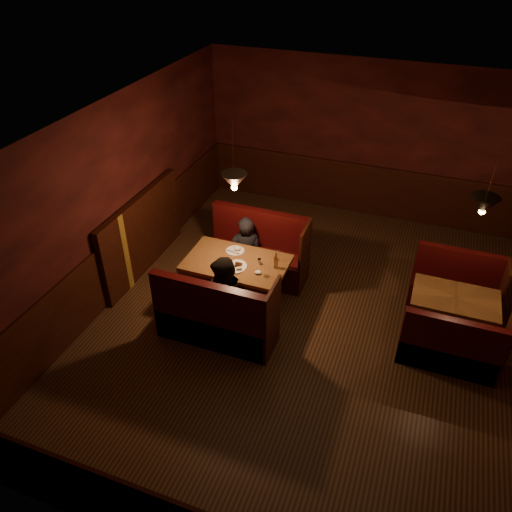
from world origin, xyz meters
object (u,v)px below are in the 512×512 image
at_px(main_bench_far, 259,255).
at_px(second_table, 454,306).
at_px(second_bench_far, 455,288).
at_px(main_bench_near, 216,321).
at_px(main_table, 238,271).
at_px(diner_a, 246,238).
at_px(diner_b, 226,287).
at_px(second_bench_near, 450,350).

xyz_separation_m(main_bench_far, second_table, (2.98, -0.37, 0.12)).
distance_m(second_table, second_bench_far, 0.70).
height_order(main_bench_near, second_table, main_bench_near).
relative_size(main_table, second_bench_far, 1.17).
distance_m(main_table, main_bench_far, 0.87).
bearing_deg(main_table, main_bench_near, -88.87).
bearing_deg(second_table, second_bench_far, 87.80).
bearing_deg(diner_a, main_table, 81.07).
distance_m(second_table, diner_a, 3.16).
height_order(main_table, second_table, main_table).
height_order(main_table, main_bench_far, main_bench_far).
relative_size(main_table, diner_b, 0.96).
distance_m(main_table, second_bench_far, 3.24).
xyz_separation_m(main_table, second_table, (2.99, 0.46, -0.13)).
relative_size(second_bench_far, diner_b, 0.82).
distance_m(main_table, second_bench_near, 3.04).
bearing_deg(second_bench_near, second_bench_far, 90.00).
height_order(second_bench_near, diner_b, diner_b).
xyz_separation_m(main_table, diner_a, (-0.15, 0.70, 0.12)).
distance_m(second_table, diner_b, 3.12).
relative_size(second_table, diner_b, 0.74).
bearing_deg(second_table, diner_b, -160.71).
bearing_deg(main_bench_near, diner_a, 96.24).
bearing_deg(diner_b, second_bench_near, 15.41).
bearing_deg(main_bench_near, main_bench_far, 90.00).
bearing_deg(main_table, diner_b, -84.09).
distance_m(second_bench_far, diner_a, 3.23).
bearing_deg(second_bench_near, main_bench_near, -168.39).
xyz_separation_m(main_bench_far, diner_a, (-0.17, -0.13, 0.37)).
bearing_deg(main_bench_far, main_bench_near, -90.00).
bearing_deg(diner_b, second_table, 27.94).
height_order(main_bench_near, second_bench_far, main_bench_near).
bearing_deg(second_bench_near, main_bench_far, 160.80).
xyz_separation_m(diner_a, diner_b, (0.21, -1.26, 0.04)).
bearing_deg(main_table, diner_a, 102.22).
bearing_deg(second_table, main_table, -171.25).
bearing_deg(diner_b, second_bench_far, 38.57).
height_order(main_bench_far, diner_a, diner_a).
bearing_deg(second_bench_near, main_table, 175.92).
relative_size(main_table, diner_a, 1.02).
height_order(second_table, second_bench_near, second_bench_near).
xyz_separation_m(main_bench_far, second_bench_near, (3.00, -1.05, -0.06)).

